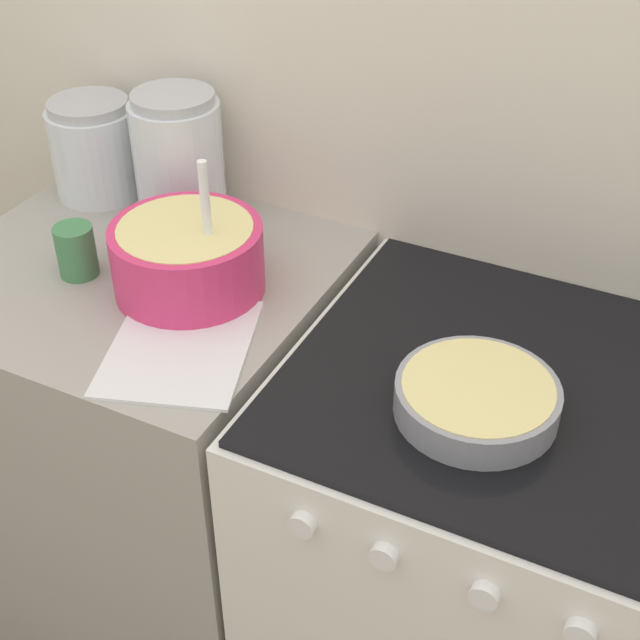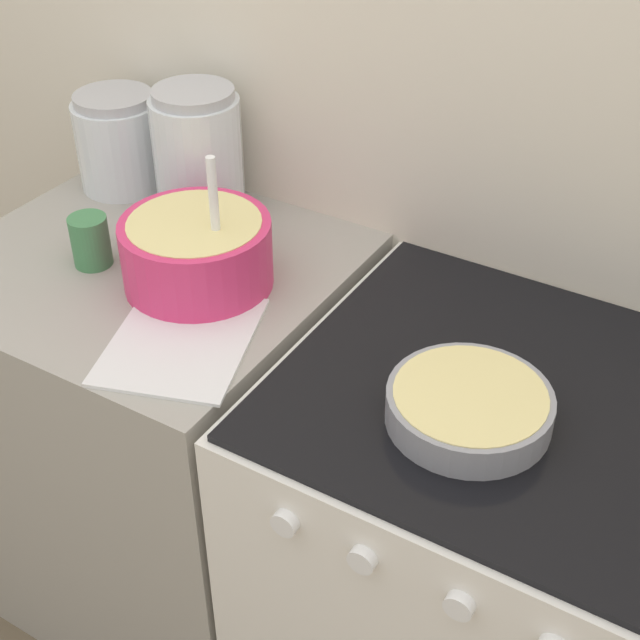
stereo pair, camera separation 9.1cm
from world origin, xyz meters
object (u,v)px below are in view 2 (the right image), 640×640
storage_jar_middle (199,160)px  baking_pan (469,406)px  storage_jar_left (120,147)px  stove (479,580)px  tin_can (90,241)px  mixing_bowl (197,249)px

storage_jar_middle → baking_pan: bearing=-23.4°
baking_pan → storage_jar_left: 0.97m
stove → baking_pan: 0.49m
stove → storage_jar_left: (-0.95, 0.22, 0.54)m
storage_jar_left → baking_pan: bearing=-18.5°
baking_pan → tin_can: size_ratio=2.52×
baking_pan → storage_jar_left: (-0.92, 0.31, 0.06)m
mixing_bowl → tin_can: (-0.21, -0.05, -0.02)m
mixing_bowl → storage_jar_left: (-0.37, 0.22, 0.01)m
mixing_bowl → baking_pan: (0.56, -0.09, -0.04)m
baking_pan → tin_can: 0.76m
baking_pan → storage_jar_middle: size_ratio=0.95×
tin_can → storage_jar_middle: bearing=80.0°
mixing_bowl → tin_can: bearing=-167.0°
stove → storage_jar_middle: storage_jar_middle is taller
mixing_bowl → tin_can: 0.21m
storage_jar_left → stove: bearing=-12.9°
tin_can → storage_jar_left: bearing=120.7°
storage_jar_left → storage_jar_middle: bearing=0.0°
storage_jar_middle → tin_can: 0.28m
stove → tin_can: 0.94m
stove → storage_jar_middle: (-0.75, 0.22, 0.56)m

